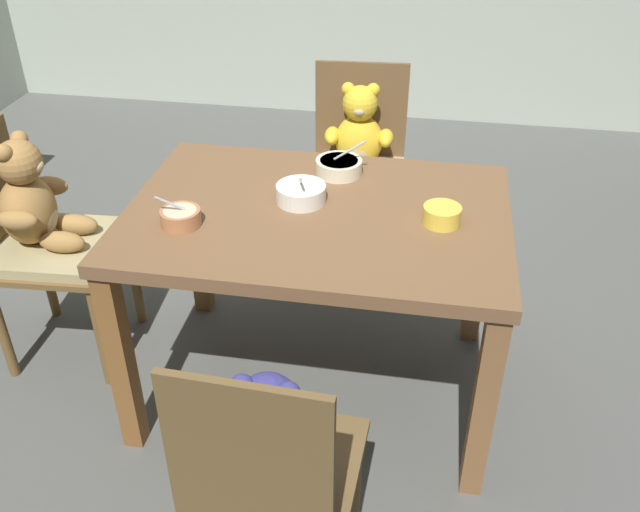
{
  "coord_description": "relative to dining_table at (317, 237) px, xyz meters",
  "views": [
    {
      "loc": [
        0.32,
        -1.78,
        1.73
      ],
      "look_at": [
        0.0,
        0.05,
        0.5
      ],
      "focal_mm": 39.04,
      "sensor_mm": 36.0,
      "label": 1
    }
  ],
  "objects": [
    {
      "name": "porridge_bowl_terracotta_near_left",
      "position": [
        -0.37,
        -0.15,
        0.12
      ],
      "size": [
        0.12,
        0.12,
        0.11
      ],
      "color": "#B8754C",
      "rests_on": "dining_table"
    },
    {
      "name": "porridge_bowl_yellow_near_right",
      "position": [
        0.37,
        -0.01,
        0.12
      ],
      "size": [
        0.11,
        0.11,
        0.05
      ],
      "color": "yellow",
      "rests_on": "dining_table"
    },
    {
      "name": "ground_plane",
      "position": [
        0.0,
        0.0,
        -0.63
      ],
      "size": [
        5.2,
        5.2,
        0.04
      ],
      "color": "#555652"
    },
    {
      "name": "porridge_bowl_cream_far_center",
      "position": [
        0.03,
        0.25,
        0.12
      ],
      "size": [
        0.16,
        0.15,
        0.12
      ],
      "color": "beige",
      "rests_on": "dining_table"
    },
    {
      "name": "porridge_bowl_white_center",
      "position": [
        -0.06,
        0.05,
        0.12
      ],
      "size": [
        0.15,
        0.16,
        0.13
      ],
      "color": "white",
      "rests_on": "dining_table"
    },
    {
      "name": "teddy_chair_near_front",
      "position": [
        0.04,
        -0.8,
        -0.08
      ],
      "size": [
        0.38,
        0.42,
        0.88
      ],
      "rotation": [
        0.0,
        0.0,
        1.52
      ],
      "color": "brown",
      "rests_on": "ground_plane"
    },
    {
      "name": "teddy_chair_far_center",
      "position": [
        0.03,
        0.78,
        -0.08
      ],
      "size": [
        0.43,
        0.39,
        0.86
      ],
      "rotation": [
        0.0,
        0.0,
        -1.5
      ],
      "color": "brown",
      "rests_on": "ground_plane"
    },
    {
      "name": "dining_table",
      "position": [
        0.0,
        0.0,
        0.0
      ],
      "size": [
        1.14,
        0.8,
        0.7
      ],
      "color": "brown",
      "rests_on": "ground_plane"
    },
    {
      "name": "teddy_chair_near_left",
      "position": [
        -0.96,
        0.04,
        -0.07
      ],
      "size": [
        0.44,
        0.43,
        0.84
      ],
      "rotation": [
        0.0,
        0.0,
        0.06
      ],
      "color": "brown",
      "rests_on": "ground_plane"
    }
  ]
}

